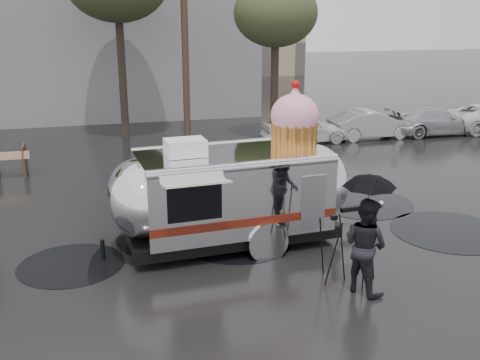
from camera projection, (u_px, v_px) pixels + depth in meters
name	position (u px, v px, depth m)	size (l,w,h in m)	color
ground	(185.00, 309.00, 10.21)	(120.00, 120.00, 0.00)	black
puddles	(248.00, 253.00, 12.55)	(14.23, 10.07, 0.01)	black
utility_pole	(185.00, 25.00, 22.42)	(1.60, 0.28, 9.00)	#473323
tree_right	(276.00, 14.00, 22.24)	(3.36, 3.36, 6.42)	#382D26
parked_cars	(409.00, 119.00, 24.01)	(13.20, 1.90, 1.50)	silver
airstream_trailer	(235.00, 188.00, 12.74)	(7.03, 2.95, 3.79)	silver
person_right	(365.00, 246.00, 10.60)	(0.90, 0.50, 1.88)	black
umbrella_black	(369.00, 195.00, 10.31)	(1.20, 1.20, 2.37)	black
tripod	(333.00, 243.00, 11.09)	(0.55, 0.57, 1.39)	black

